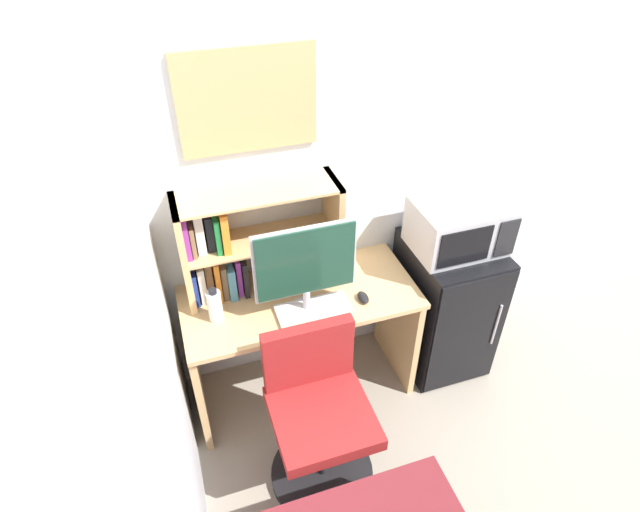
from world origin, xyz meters
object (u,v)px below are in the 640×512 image
at_px(water_bottle, 215,306).
at_px(desk_chair, 319,421).
at_px(hutch_bookshelf, 236,244).
at_px(monitor, 306,265).
at_px(computer_mouse, 363,297).
at_px(keyboard, 313,309).
at_px(wall_corkboard, 248,101).
at_px(mini_fridge, 444,304).
at_px(microwave, 459,226).

relative_size(water_bottle, desk_chair, 0.22).
xyz_separation_m(hutch_bookshelf, monitor, (0.27, -0.27, 0.00)).
bearing_deg(computer_mouse, hutch_bookshelf, 152.52).
bearing_deg(keyboard, computer_mouse, -1.04).
relative_size(monitor, wall_corkboard, 0.80).
bearing_deg(water_bottle, mini_fridge, 1.23).
bearing_deg(hutch_bookshelf, monitor, -44.71).
distance_m(monitor, keyboard, 0.27).
xyz_separation_m(water_bottle, wall_corkboard, (0.30, 0.30, 0.85)).
relative_size(computer_mouse, water_bottle, 0.48).
xyz_separation_m(hutch_bookshelf, wall_corkboard, (0.14, 0.10, 0.66)).
bearing_deg(wall_corkboard, mini_fridge, -15.13).
bearing_deg(water_bottle, wall_corkboard, 45.39).
relative_size(water_bottle, wall_corkboard, 0.31).
xyz_separation_m(monitor, desk_chair, (-0.07, -0.40, -0.62)).
distance_m(monitor, mini_fridge, 1.06).
bearing_deg(computer_mouse, monitor, 175.56).
bearing_deg(mini_fridge, keyboard, -171.86).
height_order(keyboard, wall_corkboard, wall_corkboard).
distance_m(microwave, desk_chair, 1.22).
relative_size(hutch_bookshelf, microwave, 1.64).
relative_size(hutch_bookshelf, desk_chair, 0.91).
bearing_deg(microwave, wall_corkboard, 165.03).
height_order(water_bottle, wall_corkboard, wall_corkboard).
distance_m(computer_mouse, water_bottle, 0.73).
distance_m(mini_fridge, wall_corkboard, 1.63).
xyz_separation_m(hutch_bookshelf, desk_chair, (0.20, -0.68, -0.61)).
relative_size(keyboard, desk_chair, 0.42).
xyz_separation_m(monitor, microwave, (0.87, 0.11, -0.04)).
distance_m(water_bottle, wall_corkboard, 0.95).
bearing_deg(water_bottle, hutch_bookshelf, 51.51).
relative_size(monitor, mini_fridge, 0.59).
bearing_deg(monitor, keyboard, -31.65).
bearing_deg(keyboard, monitor, 148.35).
distance_m(hutch_bookshelf, keyboard, 0.50).
xyz_separation_m(monitor, computer_mouse, (0.29, -0.02, -0.26)).
height_order(keyboard, water_bottle, water_bottle).
distance_m(monitor, computer_mouse, 0.39).
xyz_separation_m(monitor, keyboard, (0.03, -0.02, -0.27)).
relative_size(mini_fridge, microwave, 1.74).
xyz_separation_m(monitor, mini_fridge, (0.87, 0.10, -0.59)).
distance_m(hutch_bookshelf, water_bottle, 0.32).
xyz_separation_m(water_bottle, microwave, (1.31, 0.03, 0.16)).
height_order(keyboard, mini_fridge, mini_fridge).
relative_size(monitor, desk_chair, 0.57).
distance_m(mini_fridge, microwave, 0.55).
relative_size(water_bottle, microwave, 0.39).
bearing_deg(monitor, hutch_bookshelf, 135.29).
bearing_deg(water_bottle, microwave, 1.36).
distance_m(microwave, wall_corkboard, 1.26).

